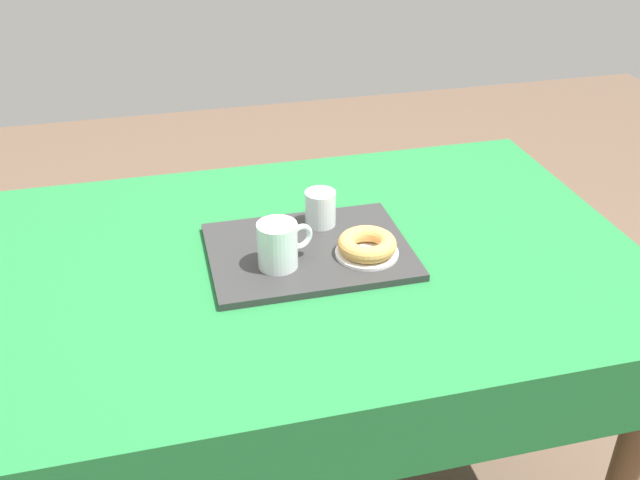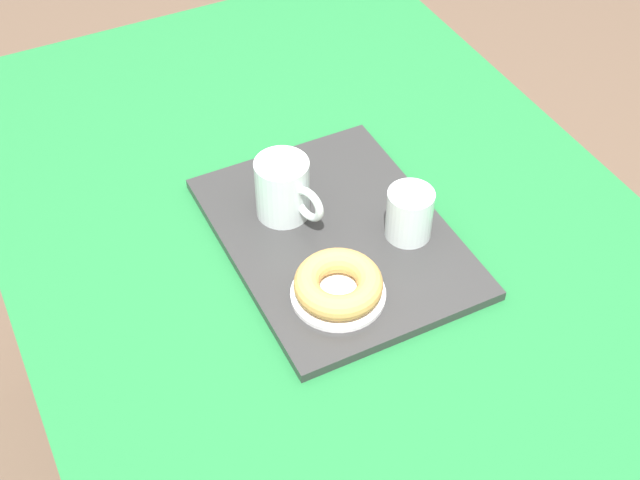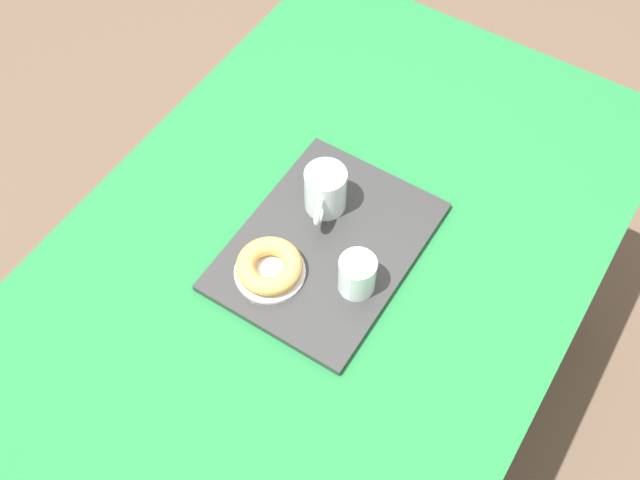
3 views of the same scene
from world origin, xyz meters
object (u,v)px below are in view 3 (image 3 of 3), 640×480
at_px(serving_tray, 328,246).
at_px(tea_mug_left, 325,191).
at_px(dining_table, 328,273).
at_px(sugar_donut_left, 269,266).
at_px(water_glass_near, 357,276).
at_px(donut_plate_left, 270,272).

distance_m(serving_tray, tea_mug_left, 0.10).
bearing_deg(dining_table, sugar_donut_left, -24.57).
xyz_separation_m(water_glass_near, sugar_donut_left, (0.06, -0.15, -0.01)).
height_order(donut_plate_left, sugar_donut_left, sugar_donut_left).
relative_size(dining_table, water_glass_near, 17.86).
xyz_separation_m(tea_mug_left, sugar_donut_left, (0.18, -0.00, -0.02)).
bearing_deg(tea_mug_left, donut_plate_left, -1.16).
bearing_deg(serving_tray, donut_plate_left, -26.85).
xyz_separation_m(dining_table, water_glass_near, (0.05, 0.09, 0.15)).
relative_size(tea_mug_left, sugar_donut_left, 0.98).
distance_m(dining_table, donut_plate_left, 0.18).
height_order(serving_tray, donut_plate_left, donut_plate_left).
bearing_deg(dining_table, tea_mug_left, -143.45).
height_order(water_glass_near, donut_plate_left, water_glass_near).
xyz_separation_m(dining_table, serving_tray, (0.01, 0.00, 0.11)).
bearing_deg(sugar_donut_left, serving_tray, 153.15).
bearing_deg(water_glass_near, sugar_donut_left, -67.14).
xyz_separation_m(serving_tray, water_glass_near, (0.05, 0.09, 0.04)).
distance_m(water_glass_near, donut_plate_left, 0.16).
distance_m(tea_mug_left, water_glass_near, 0.19).
bearing_deg(tea_mug_left, sugar_donut_left, -1.16).
xyz_separation_m(dining_table, tea_mug_left, (-0.07, -0.05, 0.16)).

